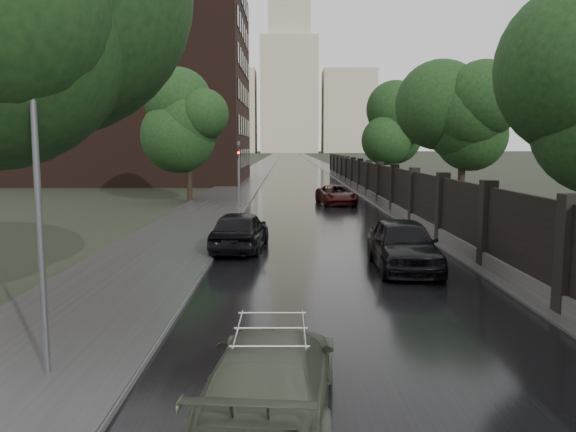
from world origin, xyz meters
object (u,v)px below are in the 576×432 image
(tree_right_b, at_px, (464,122))
(lamp_post, at_px, (39,215))
(traffic_light, at_px, (239,170))
(tree_left_far, at_px, (188,123))
(car_right_near, at_px, (403,244))
(volga_sedan, at_px, (271,375))
(car_right_far, at_px, (336,195))
(hatchback_left, at_px, (240,230))
(tree_right_c, at_px, (396,131))

(tree_right_b, relative_size, lamp_post, 1.37)
(tree_right_b, distance_m, traffic_light, 12.44)
(tree_left_far, relative_size, car_right_near, 1.62)
(volga_sedan, xyz_separation_m, car_right_near, (3.75, 9.35, 0.16))
(tree_left_far, bearing_deg, traffic_light, -53.53)
(traffic_light, bearing_deg, volga_sedan, -84.22)
(car_right_far, bearing_deg, car_right_near, -95.82)
(tree_right_b, relative_size, car_right_near, 1.54)
(tree_right_b, bearing_deg, car_right_far, 131.64)
(tree_right_b, height_order, lamp_post, tree_right_b)
(volga_sedan, bearing_deg, car_right_near, -106.76)
(tree_right_b, distance_m, car_right_far, 9.88)
(traffic_light, xyz_separation_m, hatchback_left, (1.05, -12.26, -1.66))
(tree_right_c, distance_m, hatchback_left, 29.60)
(tree_right_c, xyz_separation_m, car_right_near, (-5.55, -30.35, -4.17))
(car_right_near, xyz_separation_m, car_right_far, (-0.35, 18.99, -0.15))
(car_right_near, bearing_deg, lamp_post, -131.15)
(lamp_post, xyz_separation_m, volga_sedan, (3.60, -1.20, -2.06))
(tree_right_b, height_order, tree_right_c, same)
(tree_right_b, bearing_deg, car_right_near, -114.18)
(tree_left_far, bearing_deg, tree_right_c, 32.83)
(tree_left_far, height_order, car_right_near, tree_left_far)
(traffic_light, xyz_separation_m, volga_sedan, (2.50, -24.70, -1.79))
(tree_right_b, distance_m, hatchback_left, 14.80)
(traffic_light, height_order, car_right_near, traffic_light)
(car_right_far, bearing_deg, lamp_post, -111.34)
(tree_right_c, xyz_separation_m, traffic_light, (-11.80, -15.01, -2.55))
(traffic_light, bearing_deg, tree_right_b, -14.24)
(tree_left_far, bearing_deg, volga_sedan, -78.21)
(tree_right_c, xyz_separation_m, hatchback_left, (-10.75, -27.26, -4.21))
(tree_right_c, relative_size, traffic_light, 1.75)
(lamp_post, bearing_deg, car_right_far, 75.54)
(lamp_post, distance_m, volga_sedan, 4.32)
(tree_left_far, xyz_separation_m, volga_sedan, (6.20, -29.70, -4.63))
(tree_left_far, distance_m, hatchback_left, 18.46)
(volga_sedan, relative_size, car_right_far, 0.94)
(tree_left_far, xyz_separation_m, tree_right_b, (15.50, -8.00, -0.29))
(tree_left_far, relative_size, tree_right_b, 1.05)
(volga_sedan, bearing_deg, hatchback_left, -78.25)
(tree_right_c, distance_m, traffic_light, 19.26)
(traffic_light, xyz_separation_m, car_right_far, (5.90, 3.64, -1.77))
(tree_right_b, bearing_deg, lamp_post, -122.18)
(lamp_post, bearing_deg, hatchback_left, 79.16)
(lamp_post, xyz_separation_m, traffic_light, (1.10, 23.49, -0.27))
(tree_right_c, xyz_separation_m, lamp_post, (-12.90, -38.50, -2.28))
(tree_left_far, height_order, tree_right_c, tree_left_far)
(tree_left_far, height_order, volga_sedan, tree_left_far)
(lamp_post, distance_m, car_right_near, 11.14)
(car_right_near, relative_size, car_right_far, 1.01)
(lamp_post, height_order, volga_sedan, lamp_post)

